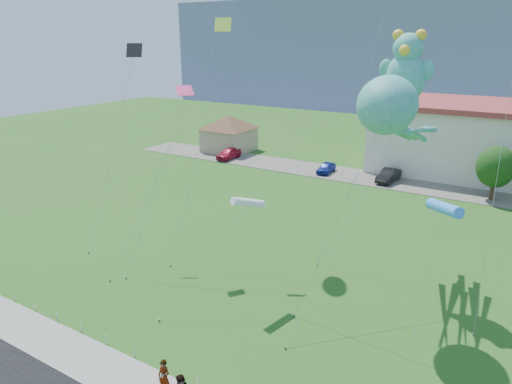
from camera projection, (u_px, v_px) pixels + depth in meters
ground at (198, 362)px, 22.45m from camera, size 160.00×160.00×0.00m
parking_strip at (392, 182)px, 50.87m from camera, size 70.00×6.00×0.06m
hill_ridge at (488, 50)px, 115.94m from camera, size 160.00×50.00×25.00m
pavilion at (229, 130)px, 64.08m from camera, size 9.20×9.20×5.00m
rope_fence at (181, 374)px, 21.31m from camera, size 26.05×0.05×0.50m
tree_near at (496, 167)px, 44.10m from camera, size 3.60×3.60×5.47m
pedestrian_left at (164, 377)px, 20.16m from camera, size 0.63×0.43×1.67m
parked_car_red at (229, 153)px, 60.27m from camera, size 1.79×4.29×1.45m
parked_car_blue at (326, 168)px, 54.02m from camera, size 1.54×3.62×1.22m
parked_car_black at (388, 175)px, 50.55m from camera, size 1.87×4.41×1.42m
octopus_kite at (393, 116)px, 24.92m from camera, size 4.87×10.89×13.41m
teddy_bear_kite at (406, 72)px, 26.81m from camera, size 3.77×11.74×15.66m
small_kite_pink at (178, 113)px, 30.28m from camera, size 1.97×6.12×12.30m
small_kite_yellow at (207, 60)px, 30.50m from camera, size 3.86×9.72×16.47m
small_kite_white at (247, 204)px, 26.40m from camera, size 3.12×6.17×6.55m
small_kite_cyan at (444, 210)px, 19.34m from camera, size 0.65×4.64×8.75m
small_kite_black at (128, 77)px, 32.60m from camera, size 2.21×5.50×14.80m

